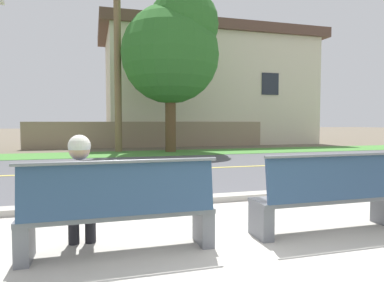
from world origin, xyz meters
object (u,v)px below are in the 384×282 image
object	(u,v)px
seated_person_blue	(80,190)
shade_tree_left	(174,47)
palm_tree_tall	(117,5)
bench_left	(120,211)
bench_right	(331,196)

from	to	relation	value
seated_person_blue	shade_tree_left	xyz separation A→B (m)	(3.71, 11.72, 4.11)
palm_tree_tall	bench_left	bearing A→B (deg)	-93.89
bench_left	shade_tree_left	size ratio (longest dim) A/B	0.27
bench_left	shade_tree_left	bearing A→B (deg)	74.42
bench_left	shade_tree_left	world-z (taller)	shade_tree_left
bench_right	shade_tree_left	distance (m)	12.67
bench_left	palm_tree_tall	world-z (taller)	palm_tree_tall
bench_right	palm_tree_tall	xyz separation A→B (m)	(-1.70, 12.70, 6.22)
seated_person_blue	shade_tree_left	bearing A→B (deg)	72.44
bench_left	seated_person_blue	size ratio (longest dim) A/B	1.58
bench_right	shade_tree_left	size ratio (longest dim) A/B	0.27
bench_right	palm_tree_tall	size ratio (longest dim) A/B	0.24
bench_left	seated_person_blue	world-z (taller)	seated_person_blue
bench_right	seated_person_blue	size ratio (longest dim) A/B	1.58
bench_left	palm_tree_tall	distance (m)	14.17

